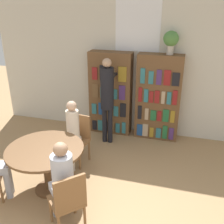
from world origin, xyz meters
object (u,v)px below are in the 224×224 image
(seated_reader_left, at_px, (72,132))
(seated_reader_right, at_px, (62,178))
(reading_table, at_px, (46,156))
(flower_vase, at_px, (171,40))
(chair_far_side, at_px, (68,200))
(bookshelf_right, at_px, (158,98))
(chair_left_side, at_px, (78,137))
(bookshelf_left, at_px, (111,94))
(librarian_standing, at_px, (107,94))

(seated_reader_left, height_order, seated_reader_right, seated_reader_right)
(seated_reader_left, bearing_deg, reading_table, 90.00)
(flower_vase, relative_size, chair_far_side, 0.50)
(bookshelf_right, relative_size, chair_left_side, 2.03)
(flower_vase, bearing_deg, bookshelf_left, -179.78)
(seated_reader_left, relative_size, seated_reader_right, 1.00)
(bookshelf_left, bearing_deg, librarian_standing, -81.71)
(librarian_standing, bearing_deg, chair_far_side, -85.30)
(flower_vase, distance_m, librarian_standing, 1.58)
(chair_left_side, distance_m, chair_far_side, 1.63)
(bookshelf_right, xyz_separation_m, seated_reader_left, (-1.30, -1.51, -0.22))
(seated_reader_left, xyz_separation_m, seated_reader_right, (0.41, -1.23, 0.02))
(reading_table, bearing_deg, bookshelf_left, 80.27)
(bookshelf_right, distance_m, seated_reader_right, 2.89)
(bookshelf_right, height_order, chair_far_side, bookshelf_right)
(seated_reader_right, bearing_deg, reading_table, 90.00)
(reading_table, xyz_separation_m, chair_far_side, (0.65, -0.64, -0.13))
(bookshelf_left, distance_m, seated_reader_left, 1.55)
(bookshelf_right, distance_m, librarian_standing, 1.09)
(bookshelf_left, relative_size, reading_table, 1.56)
(flower_vase, bearing_deg, seated_reader_right, -110.81)
(reading_table, height_order, seated_reader_right, seated_reader_right)
(seated_reader_right, bearing_deg, bookshelf_right, 26.86)
(flower_vase, xyz_separation_m, seated_reader_right, (-1.04, -2.74, -1.37))
(bookshelf_right, distance_m, chair_left_side, 1.87)
(bookshelf_left, xyz_separation_m, chair_left_side, (-0.24, -1.32, -0.40))
(flower_vase, relative_size, chair_left_side, 0.50)
(bookshelf_left, height_order, bookshelf_right, same)
(chair_left_side, height_order, librarian_standing, librarian_standing)
(bookshelf_right, relative_size, seated_reader_right, 1.46)
(bookshelf_right, bearing_deg, flower_vase, 1.69)
(seated_reader_right, height_order, librarian_standing, librarian_standing)
(chair_left_side, bearing_deg, seated_reader_right, 113.82)
(seated_reader_left, xyz_separation_m, librarian_standing, (0.34, 1.01, 0.39))
(bookshelf_right, distance_m, reading_table, 2.64)
(reading_table, xyz_separation_m, librarian_standing, (0.45, 1.72, 0.44))
(chair_left_side, xyz_separation_m, librarian_standing, (0.32, 0.82, 0.57))
(flower_vase, height_order, chair_far_side, flower_vase)
(bookshelf_left, xyz_separation_m, flower_vase, (1.18, 0.00, 1.18))
(flower_vase, height_order, chair_left_side, flower_vase)
(seated_reader_right, bearing_deg, flower_vase, 23.94)
(librarian_standing, bearing_deg, flower_vase, 24.48)
(bookshelf_right, relative_size, reading_table, 1.56)
(seated_reader_right, bearing_deg, bookshelf_left, 47.67)
(bookshelf_left, height_order, flower_vase, flower_vase)
(chair_far_side, distance_m, seated_reader_right, 0.27)
(reading_table, relative_size, seated_reader_left, 0.94)
(bookshelf_right, xyz_separation_m, flower_vase, (0.16, 0.00, 1.18))
(bookshelf_right, xyz_separation_m, chair_left_side, (-1.27, -1.32, -0.40))
(flower_vase, distance_m, seated_reader_right, 3.24)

